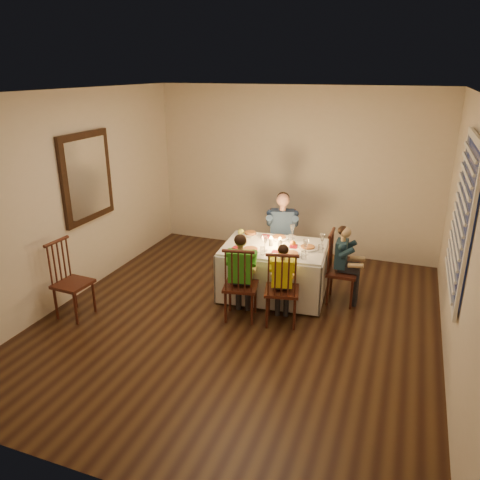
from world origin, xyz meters
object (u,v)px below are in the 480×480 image
(chair_near_left, at_px, (241,317))
(chair_extra, at_px, (77,315))
(child_yellow, at_px, (281,322))
(child_teal, at_px, (340,302))
(adult, at_px, (281,274))
(chair_adult, at_px, (281,274))
(child_green, at_px, (241,317))
(chair_near_right, at_px, (281,322))
(chair_end, at_px, (340,302))
(serving_bowl, at_px, (250,235))
(dining_table, at_px, (274,260))

(chair_near_left, height_order, chair_extra, chair_extra)
(child_yellow, distance_m, child_teal, 0.96)
(adult, bearing_deg, child_teal, -45.52)
(chair_adult, xyz_separation_m, child_teal, (0.95, -0.58, 0.00))
(child_green, xyz_separation_m, child_teal, (1.06, 0.82, 0.00))
(chair_near_right, bearing_deg, chair_near_left, -6.30)
(chair_near_right, bearing_deg, chair_end, -139.50)
(chair_adult, relative_size, child_green, 0.88)
(chair_extra, xyz_separation_m, child_yellow, (2.37, 0.70, 0.00))
(chair_near_right, distance_m, serving_bowl, 1.34)
(serving_bowl, bearing_deg, child_teal, -5.38)
(chair_near_right, relative_size, child_teal, 0.92)
(chair_near_left, height_order, chair_end, same)
(chair_adult, height_order, chair_near_left, same)
(chair_near_left, xyz_separation_m, adult, (0.11, 1.40, 0.00))
(chair_near_right, bearing_deg, adult, -87.02)
(chair_near_right, relative_size, chair_end, 1.00)
(chair_near_left, relative_size, serving_bowl, 4.87)
(dining_table, xyz_separation_m, chair_end, (0.86, 0.11, -0.49))
(chair_adult, relative_size, chair_near_left, 1.00)
(child_green, xyz_separation_m, child_yellow, (0.49, 0.05, 0.00))
(serving_bowl, bearing_deg, child_yellow, -51.85)
(dining_table, xyz_separation_m, chair_adult, (-0.09, 0.69, -0.49))
(chair_adult, relative_size, adult, 0.77)
(chair_near_left, relative_size, chair_end, 1.00)
(chair_adult, height_order, adult, adult)
(dining_table, height_order, chair_near_left, dining_table)
(adult, bearing_deg, child_green, -108.52)
(adult, height_order, child_green, adult)
(chair_near_left, relative_size, chair_extra, 0.99)
(dining_table, distance_m, chair_extra, 2.53)
(child_teal, bearing_deg, child_green, 126.40)
(chair_adult, distance_m, chair_extra, 2.86)
(adult, relative_size, child_green, 1.13)
(chair_end, height_order, adult, adult)
(chair_adult, xyz_separation_m, chair_near_left, (-0.11, -1.40, 0.00))
(chair_end, bearing_deg, adult, 57.23)
(dining_table, height_order, chair_adult, dining_table)
(chair_near_right, xyz_separation_m, child_green, (-0.49, -0.05, 0.00))
(child_green, bearing_deg, adult, -105.40)
(child_green, xyz_separation_m, serving_bowl, (-0.21, 0.94, 0.71))
(chair_end, bearing_deg, child_green, 126.40)
(chair_end, distance_m, chair_extra, 3.29)
(adult, height_order, serving_bowl, serving_bowl)
(adult, relative_size, child_teal, 1.19)
(chair_end, xyz_separation_m, serving_bowl, (-1.27, 0.12, 0.71))
(chair_near_right, relative_size, serving_bowl, 4.87)
(child_yellow, bearing_deg, serving_bowl, -64.58)
(chair_near_right, distance_m, child_green, 0.49)
(chair_extra, distance_m, child_yellow, 2.47)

